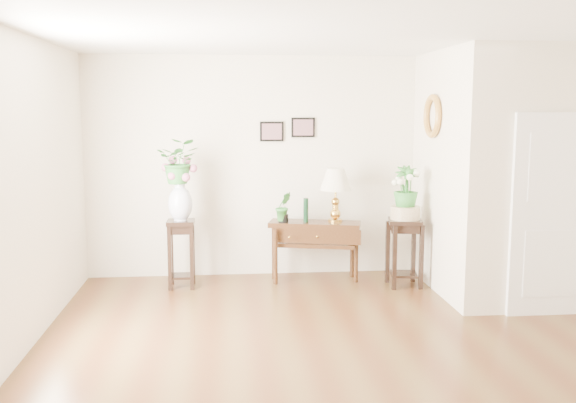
{
  "coord_description": "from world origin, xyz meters",
  "views": [
    {
      "loc": [
        -1.24,
        -5.41,
        2.13
      ],
      "look_at": [
        -0.58,
        1.3,
        1.16
      ],
      "focal_mm": 40.0,
      "sensor_mm": 36.0,
      "label": 1
    }
  ],
  "objects": [
    {
      "name": "plant_stand_a",
      "position": [
        -1.78,
        2.2,
        0.41
      ],
      "size": [
        0.32,
        0.32,
        0.82
      ],
      "primitive_type": "cube",
      "rotation": [
        0.0,
        0.0,
        -0.01
      ],
      "color": "black",
      "rests_on": "floor"
    },
    {
      "name": "art_print_right",
      "position": [
        -0.25,
        2.73,
        1.9
      ],
      "size": [
        0.3,
        0.02,
        0.25
      ],
      "primitive_type": "cube",
      "color": "black",
      "rests_on": "wall_back"
    },
    {
      "name": "green_vase",
      "position": [
        -0.26,
        2.35,
        0.92
      ],
      "size": [
        0.07,
        0.07,
        0.3
      ],
      "primitive_type": "cylinder",
      "rotation": [
        0.0,
        0.0,
        0.21
      ],
      "color": "black",
      "rests_on": "console_table"
    },
    {
      "name": "table_lamp",
      "position": [
        0.11,
        2.35,
        1.1
      ],
      "size": [
        0.43,
        0.43,
        0.67
      ],
      "primitive_type": "cube",
      "rotation": [
        0.0,
        0.0,
        -0.13
      ],
      "color": "gold",
      "rests_on": "console_table"
    },
    {
      "name": "partition",
      "position": [
        2.1,
        1.77,
        1.4
      ],
      "size": [
        1.8,
        1.95,
        2.8
      ],
      "primitive_type": "cube",
      "color": "#F0E3C8",
      "rests_on": "floor"
    },
    {
      "name": "wall_ornament",
      "position": [
        1.16,
        1.9,
        2.05
      ],
      "size": [
        0.07,
        0.51,
        0.51
      ],
      "primitive_type": "torus",
      "rotation": [
        0.0,
        1.57,
        0.0
      ],
      "color": "#C58A39",
      "rests_on": "partition"
    },
    {
      "name": "ceiling",
      "position": [
        0.0,
        0.0,
        2.8
      ],
      "size": [
        6.0,
        5.5,
        0.02
      ],
      "primitive_type": "cube",
      "color": "white",
      "rests_on": "ground"
    },
    {
      "name": "door",
      "position": [
        2.1,
        0.78,
        1.05
      ],
      "size": [
        0.9,
        0.05,
        2.1
      ],
      "primitive_type": "cube",
      "color": "white",
      "rests_on": "floor"
    },
    {
      "name": "wall_front",
      "position": [
        0.0,
        -2.75,
        1.4
      ],
      "size": [
        6.0,
        0.02,
        2.8
      ],
      "primitive_type": "cube",
      "color": "#F0E3C8",
      "rests_on": "ground"
    },
    {
      "name": "console_table",
      "position": [
        -0.15,
        2.35,
        0.37
      ],
      "size": [
        1.18,
        0.64,
        0.75
      ],
      "primitive_type": "cube",
      "rotation": [
        0.0,
        0.0,
        -0.25
      ],
      "color": "black",
      "rests_on": "floor"
    },
    {
      "name": "art_print_left",
      "position": [
        -0.65,
        2.73,
        1.85
      ],
      "size": [
        0.3,
        0.02,
        0.25
      ],
      "primitive_type": "cube",
      "color": "black",
      "rests_on": "wall_back"
    },
    {
      "name": "lily_arrangement",
      "position": [
        -1.78,
        2.2,
        1.49
      ],
      "size": [
        0.53,
        0.47,
        0.54
      ],
      "primitive_type": "imported",
      "rotation": [
        0.0,
        0.0,
        -0.11
      ],
      "color": "#328131",
      "rests_on": "porcelain_vase"
    },
    {
      "name": "wall_left",
      "position": [
        -3.0,
        0.0,
        1.4
      ],
      "size": [
        0.02,
        5.5,
        2.8
      ],
      "primitive_type": "cube",
      "color": "#F0E3C8",
      "rests_on": "ground"
    },
    {
      "name": "ceramic_bowl",
      "position": [
        0.9,
        2.0,
        0.9
      ],
      "size": [
        0.38,
        0.38,
        0.16
      ],
      "primitive_type": "cylinder",
      "rotation": [
        0.0,
        0.0,
        -0.07
      ],
      "color": "#C2B991",
      "rests_on": "plant_stand_b"
    },
    {
      "name": "potted_plant",
      "position": [
        -0.54,
        2.35,
        0.93
      ],
      "size": [
        0.24,
        0.21,
        0.36
      ],
      "primitive_type": "imported",
      "rotation": [
        0.0,
        0.0,
        0.3
      ],
      "color": "#328131",
      "rests_on": "console_table"
    },
    {
      "name": "floor",
      "position": [
        0.0,
        0.0,
        0.0
      ],
      "size": [
        6.0,
        5.5,
        0.02
      ],
      "primitive_type": "cube",
      "color": "#4E2A14",
      "rests_on": "ground"
    },
    {
      "name": "plant_stand_b",
      "position": [
        0.9,
        2.0,
        0.41
      ],
      "size": [
        0.45,
        0.45,
        0.82
      ],
      "primitive_type": "cube",
      "rotation": [
        0.0,
        0.0,
        -0.19
      ],
      "color": "black",
      "rests_on": "floor"
    },
    {
      "name": "narcissus",
      "position": [
        0.9,
        2.0,
        1.2
      ],
      "size": [
        0.3,
        0.3,
        0.52
      ],
      "primitive_type": "imported",
      "rotation": [
        0.0,
        0.0,
        0.02
      ],
      "color": "#328131",
      "rests_on": "ceramic_bowl"
    },
    {
      "name": "porcelain_vase",
      "position": [
        -1.78,
        2.2,
        1.04
      ],
      "size": [
        0.36,
        0.36,
        0.49
      ],
      "primitive_type": null,
      "rotation": [
        0.0,
        0.0,
        -0.34
      ],
      "color": "white",
      "rests_on": "plant_stand_a"
    },
    {
      "name": "wall_back",
      "position": [
        0.0,
        2.75,
        1.4
      ],
      "size": [
        6.0,
        0.02,
        2.8
      ],
      "primitive_type": "cube",
      "color": "#F0E3C8",
      "rests_on": "ground"
    }
  ]
}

